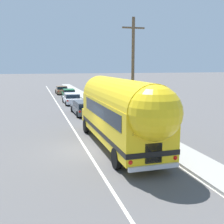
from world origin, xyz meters
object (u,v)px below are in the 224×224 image
at_px(car_third, 69,93).
at_px(car_second, 72,98).
at_px(car_lead, 84,107).
at_px(painted_bus, 122,111).
at_px(utility_pole, 133,71).
at_px(car_fourth, 62,90).

bearing_deg(car_third, car_second, -93.51).
bearing_deg(car_lead, car_third, 88.99).
bearing_deg(painted_bus, car_second, 90.54).
distance_m(painted_bus, car_third, 26.41).
height_order(car_second, car_third, same).
height_order(car_lead, car_third, same).
relative_size(car_lead, car_third, 1.06).
height_order(painted_bus, car_third, painted_bus).
bearing_deg(utility_pole, car_third, 97.27).
bearing_deg(car_third, utility_pole, -82.73).
xyz_separation_m(car_second, car_third, (0.38, 6.14, -0.01)).
xyz_separation_m(car_lead, car_fourth, (-0.15, 20.76, -0.06)).
height_order(car_third, car_fourth, same).
relative_size(car_lead, car_fourth, 1.12).
relative_size(utility_pole, car_third, 1.86).
xyz_separation_m(painted_bus, car_third, (0.19, 26.36, -1.57)).
relative_size(utility_pole, car_lead, 1.75).
bearing_deg(car_fourth, car_lead, -89.59).
distance_m(painted_bus, car_lead, 12.15).
bearing_deg(car_fourth, painted_bus, -89.63).
xyz_separation_m(car_lead, car_third, (0.25, 14.30, -0.06)).
relative_size(car_second, car_third, 1.03).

